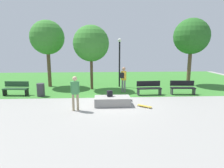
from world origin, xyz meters
name	(u,v)px	position (x,y,z in m)	size (l,w,h in m)	color
ground_plane	(111,102)	(0.00, 0.00, 0.00)	(28.00, 28.00, 0.00)	gray
grass_lawn	(107,80)	(0.00, 7.52, 0.00)	(26.60, 12.97, 0.01)	#387A2D
concrete_ledge	(112,101)	(0.01, -0.61, 0.23)	(1.93, 1.00, 0.46)	gray
backpack_on_ledge	(110,94)	(-0.12, -0.48, 0.62)	(0.28, 0.20, 0.32)	black
skater_performing_trick	(75,91)	(-1.87, -1.41, 1.01)	(0.43, 0.25, 1.73)	tan
skateboard_by_ledge	(144,106)	(1.68, -1.08, 0.06)	(0.74, 0.67, 0.08)	gold
skateboard_spare	(128,101)	(0.96, -0.12, 0.06)	(0.61, 0.78, 0.08)	black
park_bench_near_lamppost	(16,88)	(-6.18, 1.98, 0.48)	(1.64, 0.62, 0.91)	#1E4223
park_bench_center_lawn	(149,88)	(2.58, 1.65, 0.48)	(1.62, 0.55, 0.91)	black
park_bench_by_oak	(183,87)	(4.87, 1.66, 0.48)	(1.63, 0.59, 0.91)	black
tree_tall_oak	(91,44)	(-1.30, 3.69, 3.39)	(2.64, 2.64, 4.72)	#4C3823
tree_young_birch	(191,37)	(6.73, 4.91, 3.97)	(2.86, 2.86, 5.43)	brown
tree_leaning_ash	(47,38)	(-4.74, 4.89, 3.85)	(2.63, 2.63, 5.20)	brown
lamp_post	(120,57)	(0.86, 4.45, 2.34)	(0.28, 0.28, 3.81)	black
trash_bin	(41,90)	(-4.48, 1.62, 0.42)	(0.49, 0.49, 0.84)	#333338
pedestrian_with_backpack	(123,77)	(0.96, 2.46, 1.07)	(0.45, 0.44, 1.77)	slate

